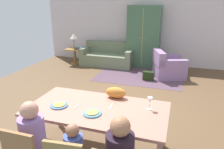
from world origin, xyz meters
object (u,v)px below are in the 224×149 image
Objects in this scene: book_lower at (79,48)px; book_upper at (79,48)px; plate_near_child at (92,113)px; side_table at (75,54)px; plate_near_man at (59,105)px; couch at (108,57)px; armchair at (167,67)px; table_lamp at (74,37)px; armoire at (144,37)px; dining_table at (97,112)px; person_man at (36,144)px; wine_glass at (150,101)px; handbag at (148,76)px; cat at (116,93)px.

book_upper reaches higher than book_lower.
plate_near_child is 5.22m from side_table.
plate_near_man is 4.92m from side_table.
couch is 2.27m from armchair.
armchair is 3.23m from book_lower.
table_lamp is at bearing -167.85° from couch.
dining_table is at bearing -87.72° from armoire.
armoire reaches higher than person_man.
person_man reaches higher than side_table.
person_man is 5.45m from table_lamp.
armchair reaches higher than dining_table.
book_upper is at bearing -49.15° from book_lower.
table_lamp reaches higher than side_table.
dining_table is 1.79× the size of armchair.
couch and armchair have the same top height.
book_lower is (-3.16, 4.16, -0.30)m from wine_glass.
table_lamp is 1.69× the size of handbag.
dining_table is 0.19m from plate_near_child.
table_lamp is (-3.34, 4.13, 0.12)m from wine_glass.
book_upper is at bearing 121.94° from cat.
handbag is at bearing -73.08° from armoire.
plate_near_child is 3.66m from handbag.
wine_glass is 0.17× the size of person_man.
wine_glass is 0.85× the size of book_lower.
wine_glass is 0.17× the size of armchair.
cat reaches higher than side_table.
wine_glass is at bearing -90.40° from armchair.
plate_near_man is 0.46× the size of table_lamp.
armchair is (0.58, 3.49, -0.53)m from cat.
person_man is at bearing -128.16° from dining_table.
cat reaches higher than dining_table.
couch is 8.51× the size of book_lower.
person_man is (-1.25, -0.87, -0.38)m from wine_glass.
side_table is (-2.09, 4.43, -0.39)m from plate_near_man.
armchair reaches higher than book_upper.
plate_near_man reaches higher than book_lower.
table_lamp is at bearing 178.68° from book_upper.
handbag is at bearing 86.05° from dining_table.
wine_glass is 0.58× the size of handbag.
side_table is (-3.37, 0.42, 0.06)m from armchair.
book_lower is at bearing 110.77° from person_man.
dining_table is at bearing -72.62° from couch.
person_man is 5.04× the size of book_lower.
person_man is 0.53× the size of armoire.
plate_near_man is 1.34× the size of wine_glass.
couch is (-1.43, 4.75, -0.47)m from plate_near_child.
book_lower is (-2.26, -0.48, -0.46)m from armoire.
cat is at bearing -85.57° from armoire.
armchair is 3.20m from book_upper.
armoire is at bearing 106.92° from handbag.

